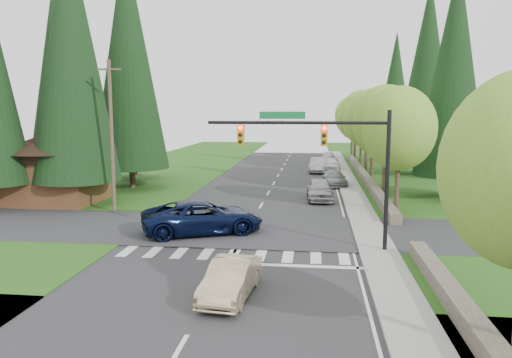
% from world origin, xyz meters
% --- Properties ---
extents(ground, '(120.00, 120.00, 0.00)m').
position_xyz_m(ground, '(0.00, 0.00, 0.00)').
color(ground, '#28282B').
rests_on(ground, ground).
extents(grass_east, '(14.00, 110.00, 0.06)m').
position_xyz_m(grass_east, '(13.00, 20.00, 0.03)').
color(grass_east, '#255416').
rests_on(grass_east, ground).
extents(grass_west, '(14.00, 110.00, 0.06)m').
position_xyz_m(grass_west, '(-13.00, 20.00, 0.03)').
color(grass_west, '#255416').
rests_on(grass_west, ground).
extents(cross_street, '(120.00, 8.00, 0.10)m').
position_xyz_m(cross_street, '(0.00, 8.00, 0.00)').
color(cross_street, '#28282B').
rests_on(cross_street, ground).
extents(sidewalk_east, '(1.80, 80.00, 0.13)m').
position_xyz_m(sidewalk_east, '(6.90, 22.00, 0.07)').
color(sidewalk_east, gray).
rests_on(sidewalk_east, ground).
extents(curb_east, '(0.20, 80.00, 0.13)m').
position_xyz_m(curb_east, '(6.05, 22.00, 0.07)').
color(curb_east, gray).
rests_on(curb_east, ground).
extents(stone_wall_south, '(0.70, 14.00, 0.70)m').
position_xyz_m(stone_wall_south, '(8.60, -3.00, 0.35)').
color(stone_wall_south, '#4C4438').
rests_on(stone_wall_south, ground).
extents(stone_wall_north, '(0.70, 40.00, 0.70)m').
position_xyz_m(stone_wall_north, '(8.60, 30.00, 0.35)').
color(stone_wall_north, '#4C4438').
rests_on(stone_wall_north, ground).
extents(traffic_signal, '(8.70, 0.37, 6.80)m').
position_xyz_m(traffic_signal, '(4.37, 4.50, 4.98)').
color(traffic_signal, black).
rests_on(traffic_signal, ground).
extents(brown_building, '(8.40, 8.40, 5.40)m').
position_xyz_m(brown_building, '(-15.00, 15.00, 3.14)').
color(brown_building, '#4C2D19').
rests_on(brown_building, ground).
extents(utility_pole, '(1.60, 0.24, 10.00)m').
position_xyz_m(utility_pole, '(-9.50, 12.00, 5.14)').
color(utility_pole, '#473828').
rests_on(utility_pole, ground).
extents(decid_tree_0, '(4.80, 4.80, 8.37)m').
position_xyz_m(decid_tree_0, '(9.20, 14.00, 5.60)').
color(decid_tree_0, '#38281C').
rests_on(decid_tree_0, ground).
extents(decid_tree_1, '(5.20, 5.20, 8.80)m').
position_xyz_m(decid_tree_1, '(9.30, 21.00, 5.80)').
color(decid_tree_1, '#38281C').
rests_on(decid_tree_1, ground).
extents(decid_tree_2, '(5.00, 5.00, 8.82)m').
position_xyz_m(decid_tree_2, '(9.10, 28.00, 5.93)').
color(decid_tree_2, '#38281C').
rests_on(decid_tree_2, ground).
extents(decid_tree_3, '(5.00, 5.00, 8.55)m').
position_xyz_m(decid_tree_3, '(9.20, 35.00, 5.66)').
color(decid_tree_3, '#38281C').
rests_on(decid_tree_3, ground).
extents(decid_tree_4, '(5.40, 5.40, 9.18)m').
position_xyz_m(decid_tree_4, '(9.30, 42.00, 6.06)').
color(decid_tree_4, '#38281C').
rests_on(decid_tree_4, ground).
extents(decid_tree_5, '(4.80, 4.80, 8.30)m').
position_xyz_m(decid_tree_5, '(9.10, 49.00, 5.53)').
color(decid_tree_5, '#38281C').
rests_on(decid_tree_5, ground).
extents(decid_tree_6, '(5.20, 5.20, 8.86)m').
position_xyz_m(decid_tree_6, '(9.20, 56.00, 5.86)').
color(decid_tree_6, '#38281C').
rests_on(decid_tree_6, ground).
extents(conifer_w_a, '(6.12, 6.12, 19.80)m').
position_xyz_m(conifer_w_a, '(-13.00, 14.00, 10.79)').
color(conifer_w_a, '#38281C').
rests_on(conifer_w_a, ground).
extents(conifer_w_b, '(5.44, 5.44, 17.80)m').
position_xyz_m(conifer_w_b, '(-16.00, 18.00, 9.79)').
color(conifer_w_b, '#38281C').
rests_on(conifer_w_b, ground).
extents(conifer_w_c, '(6.46, 6.46, 20.80)m').
position_xyz_m(conifer_w_c, '(-12.00, 22.00, 11.29)').
color(conifer_w_c, '#38281C').
rests_on(conifer_w_c, ground).
extents(conifer_w_e, '(5.78, 5.78, 18.80)m').
position_xyz_m(conifer_w_e, '(-14.00, 28.00, 10.29)').
color(conifer_w_e, '#38281C').
rests_on(conifer_w_e, ground).
extents(conifer_e_a, '(5.44, 5.44, 17.80)m').
position_xyz_m(conifer_e_a, '(14.00, 20.00, 9.79)').
color(conifer_e_a, '#38281C').
rests_on(conifer_e_a, ground).
extents(conifer_e_b, '(6.12, 6.12, 19.80)m').
position_xyz_m(conifer_e_b, '(15.00, 34.00, 10.79)').
color(conifer_e_b, '#38281C').
rests_on(conifer_e_b, ground).
extents(conifer_e_c, '(5.10, 5.10, 16.80)m').
position_xyz_m(conifer_e_c, '(14.00, 48.00, 9.29)').
color(conifer_e_c, '#38281C').
rests_on(conifer_e_c, ground).
extents(sedan_champagne, '(1.85, 4.31, 1.38)m').
position_xyz_m(sedan_champagne, '(0.80, -2.16, 0.69)').
color(sedan_champagne, '#CDB689').
rests_on(sedan_champagne, ground).
extents(suv_navy, '(7.31, 5.45, 1.85)m').
position_xyz_m(suv_navy, '(-2.34, 7.02, 0.92)').
color(suv_navy, black).
rests_on(suv_navy, ground).
extents(parked_car_a, '(2.17, 4.89, 1.63)m').
position_xyz_m(parked_car_a, '(4.20, 18.16, 0.82)').
color(parked_car_a, '#9E9DA2').
rests_on(parked_car_a, ground).
extents(parked_car_b, '(2.34, 4.76, 1.33)m').
position_xyz_m(parked_car_b, '(5.60, 25.64, 0.67)').
color(parked_car_b, gray).
rests_on(parked_car_b, ground).
extents(parked_car_c, '(2.18, 4.95, 1.58)m').
position_xyz_m(parked_car_c, '(4.20, 35.27, 0.79)').
color(parked_car_c, '#ACABB0').
rests_on(parked_car_c, ground).
extents(parked_car_d, '(2.41, 4.94, 1.62)m').
position_xyz_m(parked_car_d, '(5.56, 36.17, 0.81)').
color(parked_car_d, silver).
rests_on(parked_car_d, ground).
extents(parked_car_e, '(1.94, 4.29, 1.22)m').
position_xyz_m(parked_car_e, '(5.60, 46.42, 0.61)').
color(parked_car_e, '#BBBAC0').
rests_on(parked_car_e, ground).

